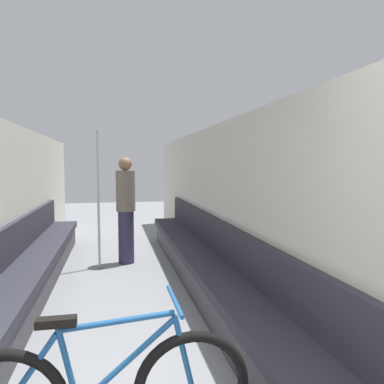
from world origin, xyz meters
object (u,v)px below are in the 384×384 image
bench_seat_row_right (204,266)px  grab_pole_near (98,202)px  passenger_standing (126,209)px  bench_seat_row_left (26,277)px

bench_seat_row_right → grab_pole_near: bearing=136.7°
grab_pole_near → passenger_standing: grab_pole_near is taller
bench_seat_row_right → passenger_standing: (-0.92, 1.46, 0.58)m
bench_seat_row_right → passenger_standing: bearing=122.3°
bench_seat_row_left → bench_seat_row_right: 2.11m
grab_pole_near → passenger_standing: bearing=26.4°
bench_seat_row_left → passenger_standing: bearing=50.8°
bench_seat_row_right → grab_pole_near: 1.97m
bench_seat_row_left → passenger_standing: passenger_standing is taller
passenger_standing → bench_seat_row_left: bearing=-100.2°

